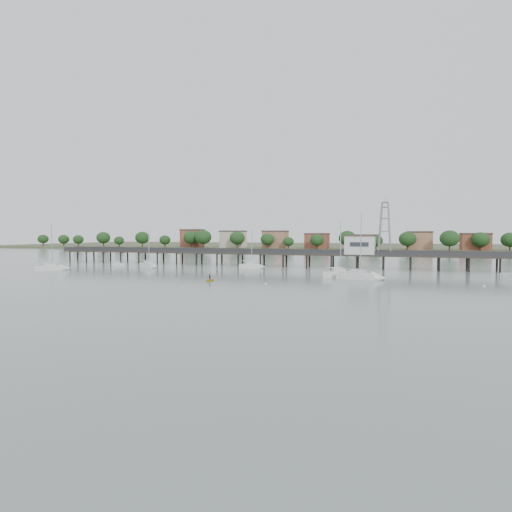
{
  "coord_description": "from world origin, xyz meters",
  "views": [
    {
      "loc": [
        35.68,
        -61.22,
        9.71
      ],
      "look_at": [
        0.67,
        42.0,
        4.0
      ],
      "focal_mm": 30.0,
      "sensor_mm": 36.0,
      "label": 1
    }
  ],
  "objects": [
    {
      "name": "pier_building",
      "position": [
        25.0,
        60.0,
        6.67
      ],
      "size": [
        8.4,
        5.4,
        5.3
      ],
      "color": "silver",
      "rests_on": "ground"
    },
    {
      "name": "white_tender",
      "position": [
        -43.78,
        46.17,
        0.47
      ],
      "size": [
        4.1,
        2.24,
        1.51
      ],
      "rotation": [
        0.0,
        0.0,
        0.17
      ],
      "color": "silver",
      "rests_on": "ground"
    },
    {
      "name": "sailboat_d",
      "position": [
        28.8,
        31.42,
        0.63
      ],
      "size": [
        9.61,
        3.87,
        15.32
      ],
      "rotation": [
        0.0,
        0.0,
        -0.13
      ],
      "color": "silver",
      "rests_on": "ground"
    },
    {
      "name": "sailboat_f",
      "position": [
        -2.95,
        50.78,
        0.65
      ],
      "size": [
        6.91,
        4.55,
        11.23
      ],
      "rotation": [
        0.0,
        0.0,
        0.43
      ],
      "color": "silver",
      "rests_on": "ground"
    },
    {
      "name": "lattice_tower",
      "position": [
        31.5,
        60.0,
        11.1
      ],
      "size": [
        3.2,
        3.2,
        15.5
      ],
      "color": "slate",
      "rests_on": "ground"
    },
    {
      "name": "sailboat_a",
      "position": [
        -50.84,
        28.55,
        0.64
      ],
      "size": [
        7.49,
        6.48,
        12.8
      ],
      "rotation": [
        0.0,
        0.0,
        0.65
      ],
      "color": "silver",
      "rests_on": "ground"
    },
    {
      "name": "pier",
      "position": [
        0.0,
        60.0,
        3.79
      ],
      "size": [
        150.0,
        5.0,
        5.5
      ],
      "color": "#2D2823",
      "rests_on": "ground"
    },
    {
      "name": "dinghy_occupant",
      "position": [
        -1.34,
        18.33,
        0.0
      ],
      "size": [
        0.49,
        1.25,
        0.3
      ],
      "primitive_type": "imported",
      "rotation": [
        0.0,
        0.0,
        3.17
      ],
      "color": "black",
      "rests_on": "ground"
    },
    {
      "name": "yellow_dinghy",
      "position": [
        -1.34,
        18.33,
        0.0
      ],
      "size": [
        2.09,
        0.69,
        2.89
      ],
      "primitive_type": "imported",
      "rotation": [
        0.0,
        0.0,
        0.05
      ],
      "color": "yellow",
      "rests_on": "ground"
    },
    {
      "name": "mooring_buoys",
      "position": [
        3.81,
        29.79,
        0.08
      ],
      "size": [
        88.26,
        22.29,
        0.39
      ],
      "color": "#F5EABE",
      "rests_on": "ground"
    },
    {
      "name": "ground_plane",
      "position": [
        0.0,
        0.0,
        0.0
      ],
      "size": [
        500.0,
        500.0,
        0.0
      ],
      "primitive_type": "plane",
      "color": "slate",
      "rests_on": "ground"
    },
    {
      "name": "far_shore",
      "position": [
        0.36,
        239.58,
        0.95
      ],
      "size": [
        500.0,
        170.0,
        10.4
      ],
      "color": "#475133",
      "rests_on": "ground"
    },
    {
      "name": "sailboat_c",
      "position": [
        23.78,
        34.68,
        0.64
      ],
      "size": [
        8.03,
        5.28,
        12.92
      ],
      "rotation": [
        0.0,
        0.0,
        0.42
      ],
      "color": "silver",
      "rests_on": "ground"
    },
    {
      "name": "sailboat_b",
      "position": [
        -31.37,
        43.2,
        0.66
      ],
      "size": [
        6.74,
        4.17,
        10.91
      ],
      "rotation": [
        0.0,
        0.0,
        -0.38
      ],
      "color": "silver",
      "rests_on": "ground"
    }
  ]
}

